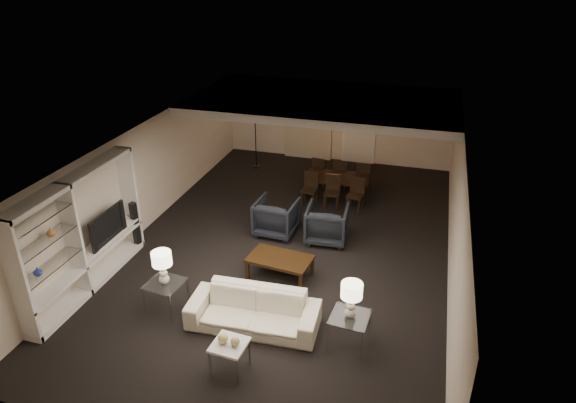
# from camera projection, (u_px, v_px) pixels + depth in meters

# --- Properties ---
(floor) EXTENTS (11.00, 11.00, 0.00)m
(floor) POSITION_uv_depth(u_px,v_px,m) (288.00, 245.00, 11.64)
(floor) COLOR black
(floor) RESTS_ON ground
(ceiling) EXTENTS (7.00, 11.00, 0.02)m
(ceiling) POSITION_uv_depth(u_px,v_px,m) (288.00, 140.00, 10.54)
(ceiling) COLOR silver
(ceiling) RESTS_ON ground
(wall_back) EXTENTS (7.00, 0.02, 2.50)m
(wall_back) POSITION_uv_depth(u_px,v_px,m) (337.00, 122.00, 15.83)
(wall_back) COLOR beige
(wall_back) RESTS_ON ground
(wall_front) EXTENTS (7.00, 0.02, 2.50)m
(wall_front) POSITION_uv_depth(u_px,v_px,m) (165.00, 379.00, 6.35)
(wall_front) COLOR beige
(wall_front) RESTS_ON ground
(wall_left) EXTENTS (0.02, 11.00, 2.50)m
(wall_left) POSITION_uv_depth(u_px,v_px,m) (144.00, 177.00, 11.96)
(wall_left) COLOR beige
(wall_left) RESTS_ON ground
(wall_right) EXTENTS (0.02, 11.00, 2.50)m
(wall_right) POSITION_uv_depth(u_px,v_px,m) (456.00, 216.00, 10.22)
(wall_right) COLOR beige
(wall_right) RESTS_ON ground
(ceiling_soffit) EXTENTS (7.00, 4.00, 0.20)m
(ceiling_soffit) POSITION_uv_depth(u_px,v_px,m) (325.00, 102.00, 13.60)
(ceiling_soffit) COLOR silver
(ceiling_soffit) RESTS_ON ceiling
(curtains) EXTENTS (1.50, 0.12, 2.40)m
(curtains) POSITION_uv_depth(u_px,v_px,m) (308.00, 121.00, 16.01)
(curtains) COLOR beige
(curtains) RESTS_ON wall_back
(door) EXTENTS (0.90, 0.05, 2.10)m
(door) POSITION_uv_depth(u_px,v_px,m) (359.00, 130.00, 15.72)
(door) COLOR silver
(door) RESTS_ON wall_back
(painting) EXTENTS (0.95, 0.04, 0.65)m
(painting) POSITION_uv_depth(u_px,v_px,m) (407.00, 118.00, 15.14)
(painting) COLOR #142D38
(painting) RESTS_ON wall_back
(media_unit) EXTENTS (0.38, 3.40, 2.35)m
(media_unit) POSITION_uv_depth(u_px,v_px,m) (82.00, 235.00, 9.71)
(media_unit) COLOR white
(media_unit) RESTS_ON wall_left
(pendant_light) EXTENTS (0.52, 0.52, 0.24)m
(pendant_light) POSITION_uv_depth(u_px,v_px,m) (335.00, 120.00, 13.74)
(pendant_light) COLOR #D8591E
(pendant_light) RESTS_ON ceiling_soffit
(sofa) EXTENTS (2.34, 1.00, 0.67)m
(sofa) POSITION_uv_depth(u_px,v_px,m) (253.00, 311.00, 9.00)
(sofa) COLOR beige
(sofa) RESTS_ON floor
(coffee_table) EXTENTS (1.34, 0.88, 0.45)m
(coffee_table) POSITION_uv_depth(u_px,v_px,m) (280.00, 267.00, 10.42)
(coffee_table) COLOR black
(coffee_table) RESTS_ON floor
(armchair_left) EXTENTS (0.97, 0.99, 0.86)m
(armchair_left) POSITION_uv_depth(u_px,v_px,m) (276.00, 217.00, 11.95)
(armchair_left) COLOR black
(armchair_left) RESTS_ON floor
(armchair_right) EXTENTS (0.97, 1.00, 0.86)m
(armchair_right) POSITION_uv_depth(u_px,v_px,m) (327.00, 224.00, 11.65)
(armchair_right) COLOR black
(armchair_right) RESTS_ON floor
(side_table_left) EXTENTS (0.70, 0.70, 0.59)m
(side_table_left) POSITION_uv_depth(u_px,v_px,m) (166.00, 296.00, 9.44)
(side_table_left) COLOR silver
(side_table_left) RESTS_ON floor
(side_table_right) EXTENTS (0.68, 0.68, 0.59)m
(side_table_right) POSITION_uv_depth(u_px,v_px,m) (349.00, 330.00, 8.59)
(side_table_right) COLOR silver
(side_table_right) RESTS_ON floor
(table_lamp_left) EXTENTS (0.37, 0.37, 0.65)m
(table_lamp_left) POSITION_uv_depth(u_px,v_px,m) (163.00, 268.00, 9.16)
(table_lamp_left) COLOR beige
(table_lamp_left) RESTS_ON side_table_left
(table_lamp_right) EXTENTS (0.37, 0.37, 0.65)m
(table_lamp_right) POSITION_uv_depth(u_px,v_px,m) (351.00, 300.00, 8.32)
(table_lamp_right) COLOR beige
(table_lamp_right) RESTS_ON side_table_right
(marble_table) EXTENTS (0.56, 0.56, 0.53)m
(marble_table) POSITION_uv_depth(u_px,v_px,m) (230.00, 357.00, 8.08)
(marble_table) COLOR silver
(marble_table) RESTS_ON floor
(gold_gourd_a) EXTENTS (0.17, 0.17, 0.17)m
(gold_gourd_a) POSITION_uv_depth(u_px,v_px,m) (223.00, 338.00, 7.95)
(gold_gourd_a) COLOR #DBC774
(gold_gourd_a) RESTS_ON marble_table
(gold_gourd_b) EXTENTS (0.15, 0.15, 0.15)m
(gold_gourd_b) POSITION_uv_depth(u_px,v_px,m) (235.00, 341.00, 7.91)
(gold_gourd_b) COLOR tan
(gold_gourd_b) RESTS_ON marble_table
(television) EXTENTS (1.12, 0.15, 0.64)m
(television) POSITION_uv_depth(u_px,v_px,m) (103.00, 225.00, 10.27)
(television) COLOR black
(television) RESTS_ON media_unit
(vase_blue) EXTENTS (0.15, 0.15, 0.16)m
(vase_blue) POSITION_uv_depth(u_px,v_px,m) (37.00, 271.00, 8.67)
(vase_blue) COLOR #223496
(vase_blue) RESTS_ON media_unit
(vase_amber) EXTENTS (0.16, 0.16, 0.17)m
(vase_amber) POSITION_uv_depth(u_px,v_px,m) (51.00, 232.00, 8.87)
(vase_amber) COLOR #B6753C
(vase_amber) RESTS_ON media_unit
(floor_speaker) EXTENTS (0.15, 0.15, 1.12)m
(floor_speaker) POSITION_uv_depth(u_px,v_px,m) (136.00, 226.00, 11.29)
(floor_speaker) COLOR black
(floor_speaker) RESTS_ON floor
(dining_table) EXTENTS (1.72, 1.04, 0.58)m
(dining_table) POSITION_uv_depth(u_px,v_px,m) (337.00, 187.00, 13.77)
(dining_table) COLOR black
(dining_table) RESTS_ON floor
(chair_nl) EXTENTS (0.42, 0.42, 0.87)m
(chair_nl) POSITION_uv_depth(u_px,v_px,m) (309.00, 190.00, 13.30)
(chair_nl) COLOR black
(chair_nl) RESTS_ON floor
(chair_nm) EXTENTS (0.42, 0.42, 0.87)m
(chair_nm) POSITION_uv_depth(u_px,v_px,m) (332.00, 192.00, 13.15)
(chair_nm) COLOR black
(chair_nm) RESTS_ON floor
(chair_nr) EXTENTS (0.45, 0.45, 0.87)m
(chair_nr) POSITION_uv_depth(u_px,v_px,m) (355.00, 195.00, 13.00)
(chair_nr) COLOR black
(chair_nr) RESTS_ON floor
(chair_fl) EXTENTS (0.45, 0.45, 0.87)m
(chair_fl) POSITION_uv_depth(u_px,v_px,m) (320.00, 171.00, 14.42)
(chair_fl) COLOR black
(chair_fl) RESTS_ON floor
(chair_fm) EXTENTS (0.44, 0.44, 0.87)m
(chair_fm) POSITION_uv_depth(u_px,v_px,m) (341.00, 173.00, 14.27)
(chair_fm) COLOR black
(chair_fm) RESTS_ON floor
(chair_fr) EXTENTS (0.44, 0.44, 0.87)m
(chair_fr) POSITION_uv_depth(u_px,v_px,m) (363.00, 176.00, 14.12)
(chair_fr) COLOR black
(chair_fr) RESTS_ON floor
(floor_lamp) EXTENTS (0.27, 0.27, 1.85)m
(floor_lamp) POSITION_uv_depth(u_px,v_px,m) (256.00, 138.00, 15.44)
(floor_lamp) COLOR black
(floor_lamp) RESTS_ON floor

